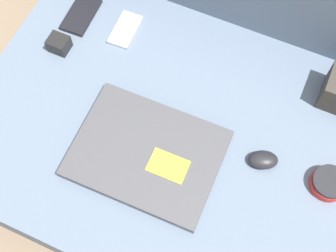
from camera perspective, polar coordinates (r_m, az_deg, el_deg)
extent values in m
plane|color=#7A6651|center=(1.27, 0.00, -3.05)|extent=(8.00, 8.00, 0.00)
cube|color=slate|center=(1.21, 0.00, -1.80)|extent=(0.98, 0.72, 0.14)
cube|color=#47474C|center=(1.11, -2.59, -3.37)|extent=(0.35, 0.26, 0.02)
cube|color=yellow|center=(1.08, 0.00, -4.87)|extent=(0.09, 0.06, 0.00)
ellipsoid|color=black|center=(1.12, 11.51, -4.06)|extent=(0.08, 0.07, 0.03)
cylinder|color=red|center=(1.14, 18.93, -6.67)|extent=(0.08, 0.08, 0.02)
cylinder|color=#232328|center=(1.13, 19.18, -6.41)|extent=(0.08, 0.08, 0.01)
cube|color=#B7B7BC|center=(1.29, -5.23, 11.61)|extent=(0.06, 0.11, 0.01)
cube|color=black|center=(1.34, -10.56, 13.23)|extent=(0.07, 0.13, 0.01)
cube|color=black|center=(1.27, -13.15, 9.72)|extent=(0.05, 0.05, 0.04)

